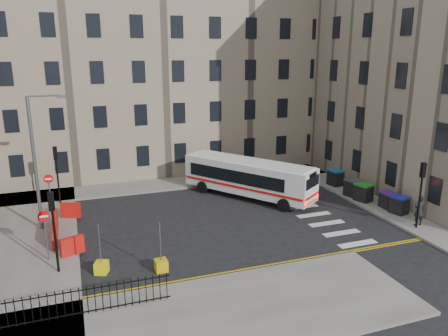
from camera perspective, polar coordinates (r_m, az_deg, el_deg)
ground at (r=29.23m, az=3.63°, el=-6.25°), size 120.00×120.00×0.00m
pavement_north at (r=35.53m, az=-10.86°, el=-2.44°), size 36.00×3.20×0.15m
pavement_east at (r=36.66m, az=14.20°, el=-2.08°), size 2.40×26.00×0.15m
pavement_west at (r=28.23m, az=-24.74°, el=-8.34°), size 6.00×22.00×0.15m
pavement_sw at (r=18.73m, az=-4.58°, el=-19.33°), size 20.00×6.00×0.15m
terrace_north at (r=40.69m, az=-14.45°, el=11.85°), size 38.30×10.80×17.20m
corner_east at (r=42.28m, az=25.95°, el=12.29°), size 17.80×24.30×19.20m
traffic_light_east at (r=28.58m, az=24.37°, el=-2.05°), size 0.28×0.22×4.10m
traffic_light_nw at (r=32.44m, az=-21.03°, el=0.25°), size 0.28×0.22×4.10m
traffic_light_sw at (r=22.40m, az=-21.42°, el=-6.30°), size 0.28×0.22×4.10m
streetlamp at (r=27.79m, az=-23.50°, el=0.73°), size 0.50×0.22×8.14m
no_entry_north at (r=30.74m, az=-21.87°, el=-2.17°), size 0.60×0.08×3.00m
no_entry_south at (r=24.12m, az=-22.35°, el=-6.90°), size 0.60×0.08×3.00m
roadworks_barriers at (r=27.39m, az=-20.44°, el=-7.28°), size 1.66×6.26×1.00m
iron_railings at (r=19.49m, az=-18.77°, el=-16.32°), size 7.80×0.04×1.20m
bus at (r=32.31m, az=3.18°, el=-1.13°), size 7.75×9.62×2.77m
wheelie_bin_a at (r=31.26m, az=21.89°, el=-4.47°), size 1.14×1.24×1.17m
wheelie_bin_b at (r=32.05m, az=20.62°, el=-3.92°), size 0.91×1.03×1.12m
wheelie_bin_c at (r=32.91m, az=17.75°, el=-3.04°), size 1.29×1.39×1.26m
wheelie_bin_d at (r=33.76m, az=16.52°, el=-2.48°), size 1.29×1.39×1.26m
wheelie_bin_e at (r=36.08m, az=14.36°, el=-1.21°), size 1.11×1.23×1.23m
pedestrian at (r=29.49m, az=24.13°, el=-5.07°), size 0.73×0.50×1.97m
bollard_yellow at (r=22.87m, az=-15.70°, el=-12.40°), size 0.78×0.78×0.60m
bollard_chevron at (r=22.47m, az=-8.21°, el=-12.48°), size 0.63×0.63×0.60m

